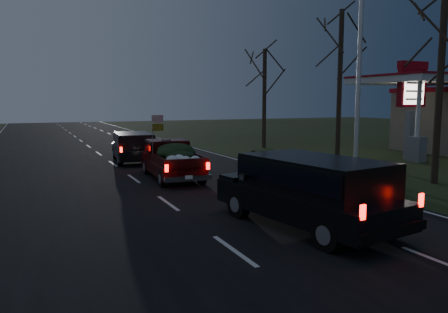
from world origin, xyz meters
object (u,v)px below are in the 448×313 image
object	(u,v)px
light_pole	(360,52)
lead_suv	(133,144)
pickup_truck	(172,158)
gas_price_pylon	(411,94)
rear_suv	(311,185)

from	to	relation	value
light_pole	lead_suv	xyz separation A→B (m)	(-8.34, 8.21, -4.49)
light_pole	pickup_truck	bearing A→B (deg)	163.27
light_pole	pickup_truck	distance (m)	9.49
gas_price_pylon	rear_suv	size ratio (longest dim) A/B	1.00
light_pole	gas_price_pylon	size ratio (longest dim) A/B	1.64
gas_price_pylon	lead_suv	xyz separation A→B (m)	(-14.84, 5.21, -2.78)
pickup_truck	light_pole	bearing A→B (deg)	-13.42
lead_suv	rear_suv	size ratio (longest dim) A/B	0.84
pickup_truck	lead_suv	size ratio (longest dim) A/B	1.01
light_pole	pickup_truck	xyz separation A→B (m)	(-7.97, 2.40, -4.56)
light_pole	rear_suv	size ratio (longest dim) A/B	1.64
pickup_truck	rear_suv	distance (m)	8.67
light_pole	rear_suv	distance (m)	10.23
pickup_truck	lead_suv	bearing A→B (deg)	96.85
gas_price_pylon	pickup_truck	xyz separation A→B (m)	(-14.47, -0.60, -2.85)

